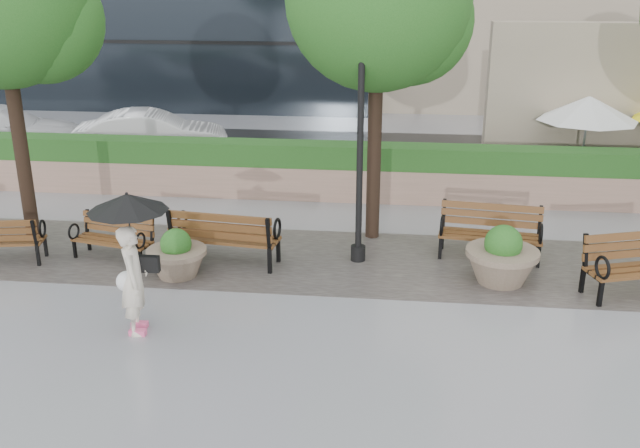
# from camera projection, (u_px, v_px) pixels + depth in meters

# --- Properties ---
(ground) EXTENTS (100.00, 100.00, 0.00)m
(ground) POSITION_uv_depth(u_px,v_px,m) (247.00, 333.00, 10.97)
(ground) COLOR gray
(ground) RESTS_ON ground
(cobble_strip) EXTENTS (28.00, 3.20, 0.01)m
(cobble_strip) POSITION_uv_depth(u_px,v_px,m) (280.00, 258.00, 13.77)
(cobble_strip) COLOR #383330
(cobble_strip) RESTS_ON ground
(hedge_wall) EXTENTS (24.00, 0.80, 1.35)m
(hedge_wall) POSITION_uv_depth(u_px,v_px,m) (306.00, 171.00, 17.29)
(hedge_wall) COLOR tan
(hedge_wall) RESTS_ON ground
(asphalt_street) EXTENTS (40.00, 7.00, 0.00)m
(asphalt_street) POSITION_uv_depth(u_px,v_px,m) (324.00, 157.00, 21.26)
(asphalt_street) COLOR black
(asphalt_street) RESTS_ON ground
(bench_1) EXTENTS (1.65, 0.96, 0.84)m
(bench_1) POSITION_uv_depth(u_px,v_px,m) (114.00, 247.00, 13.67)
(bench_1) COLOR brown
(bench_1) RESTS_ON ground
(bench_2) EXTENTS (2.09, 1.04, 1.08)m
(bench_2) POSITION_uv_depth(u_px,v_px,m) (225.00, 248.00, 13.44)
(bench_2) COLOR brown
(bench_2) RESTS_ON ground
(bench_3) EXTENTS (1.99, 0.99, 1.03)m
(bench_3) POSITION_uv_depth(u_px,v_px,m) (489.00, 243.00, 13.70)
(bench_3) COLOR brown
(bench_3) RESTS_ON ground
(planter_left) EXTENTS (1.08, 1.08, 0.91)m
(planter_left) POSITION_uv_depth(u_px,v_px,m) (177.00, 258.00, 12.87)
(planter_left) COLOR #7F6B56
(planter_left) RESTS_ON ground
(planter_right) EXTENTS (1.28, 1.28, 1.08)m
(planter_right) POSITION_uv_depth(u_px,v_px,m) (502.00, 261.00, 12.59)
(planter_right) COLOR #7F6B56
(planter_right) RESTS_ON ground
(lamppost) EXTENTS (0.28, 0.28, 4.36)m
(lamppost) POSITION_uv_depth(u_px,v_px,m) (360.00, 163.00, 13.03)
(lamppost) COLOR black
(lamppost) RESTS_ON ground
(tree_0) EXTENTS (3.49, 3.40, 6.51)m
(tree_0) POSITION_uv_depth(u_px,v_px,m) (10.00, 3.00, 13.22)
(tree_0) COLOR black
(tree_0) RESTS_ON ground
(tree_1) EXTENTS (3.60, 3.52, 6.55)m
(tree_1) POSITION_uv_depth(u_px,v_px,m) (386.00, 4.00, 13.39)
(tree_1) COLOR black
(tree_1) RESTS_ON ground
(patio_umb_white) EXTENTS (2.50, 2.50, 2.30)m
(patio_umb_white) POSITION_uv_depth(u_px,v_px,m) (588.00, 109.00, 17.71)
(patio_umb_white) COLOR black
(patio_umb_white) RESTS_ON ground
(car_left) EXTENTS (5.28, 3.14, 1.43)m
(car_left) POSITION_uv_depth(u_px,v_px,m) (0.00, 129.00, 21.47)
(car_left) COLOR silver
(car_left) RESTS_ON ground
(car_right) EXTENTS (4.55, 2.44, 1.42)m
(car_right) POSITION_uv_depth(u_px,v_px,m) (152.00, 135.00, 20.74)
(car_right) COLOR silver
(car_right) RESTS_ON ground
(pedestrian) EXTENTS (1.20, 1.20, 2.20)m
(pedestrian) POSITION_uv_depth(u_px,v_px,m) (131.00, 250.00, 10.60)
(pedestrian) COLOR beige
(pedestrian) RESTS_ON ground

